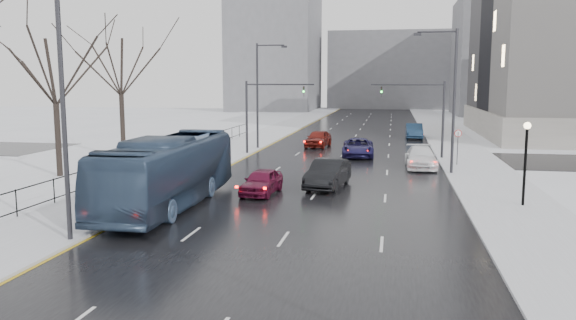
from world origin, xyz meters
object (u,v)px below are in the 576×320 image
Objects in this scene: tree_park_e at (124,158)px; streetlight_l_near at (68,104)px; sedan_right_distant at (414,131)px; streetlight_r_mid at (451,94)px; streetlight_l_far at (260,90)px; sedan_right_far at (421,157)px; sedan_center_near at (262,182)px; no_uturn_sign at (458,137)px; mast_signal_left at (258,108)px; sedan_center_far at (318,138)px; lamppost_r_mid at (526,151)px; tree_park_d at (60,178)px; bus at (169,171)px; sedan_right_near at (328,174)px; sedan_right_cross at (358,147)px; mast_signal_right at (430,110)px.

tree_park_e is 26.61m from streetlight_l_near.
sedan_right_distant is at bearing 39.92° from tree_park_e.
streetlight_r_mid and streetlight_l_far have the same top height.
sedan_right_far is at bearing -91.55° from sedan_right_distant.
sedan_center_near is 35.29m from sedan_right_distant.
no_uturn_sign is 0.53× the size of sedan_right_distant.
mast_signal_left is 8.61m from sedan_center_far.
sedan_right_far is 1.06× the size of sedan_right_distant.
streetlight_r_mid is 10.73m from lamppost_r_mid.
tree_park_d is 0.95× the size of bus.
streetlight_l_near is at bearing -91.72° from mast_signal_left.
no_uturn_sign is at bearing 97.33° from lamppost_r_mid.
sedan_right_near is 14.68m from sedan_right_cross.
lamppost_r_mid is 25.71m from mast_signal_left.
streetlight_l_far reaches higher than no_uturn_sign.
bus is 10.02m from sedan_right_near.
lamppost_r_mid is 1.00× the size of sedan_center_near.
sedan_center_near is 0.83× the size of sedan_right_distant.
lamppost_r_mid is 18.28m from bus.
streetlight_r_mid is 2.34× the size of sedan_center_near.
no_uturn_sign is (27.00, 10.00, 2.30)m from tree_park_d.
sedan_right_far is (14.60, 22.68, -4.79)m from streetlight_l_near.
tree_park_e reaches higher than sedan_right_near.
no_uturn_sign is 0.50× the size of sedan_right_far.
bus is 40.27m from sedan_right_distant.
streetlight_l_far is 20.92m from sedan_right_near.
mast_signal_left reaches higher than tree_park_d.
streetlight_r_mid reaches higher than sedan_right_cross.
no_uturn_sign is 21.03m from sedan_right_distant.
mast_signal_left is 1.25× the size of sedan_right_near.
tree_park_e reaches higher than sedan_right_distant.
bus is at bearing -132.12° from sedan_right_far.
sedan_right_distant is at bearing 86.59° from sedan_right_near.
streetlight_r_mid is at bearing -87.48° from sedan_right_distant.
streetlight_r_mid reaches higher than tree_park_e.
lamppost_r_mid is 0.87× the size of sedan_center_far.
sedan_right_distant is at bearing 71.66° from streetlight_l_near.
sedan_right_cross is (-9.59, 18.20, -2.12)m from lamppost_r_mid.
sedan_center_near is (15.18, -13.10, 0.77)m from tree_park_e.
sedan_right_cross is at bearing 36.47° from tree_park_d.
sedan_right_cross is at bearing 1.32° from mast_signal_left.
sedan_center_near is at bearing -75.85° from mast_signal_left.
sedan_right_cross is at bearing -21.63° from streetlight_l_far.
bus is at bearing -130.98° from sedan_right_near.
sedan_right_cross is (-6.75, 8.20, -4.79)m from streetlight_r_mid.
sedan_right_distant is at bearing 97.04° from lamppost_r_mid.
mast_signal_right is 1.32× the size of sedan_center_far.
sedan_center_far is (14.91, 20.63, 0.88)m from tree_park_d.
streetlight_r_mid is 20.27m from streetlight_l_far.
streetlight_l_near is at bearing -93.01° from sedan_center_far.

